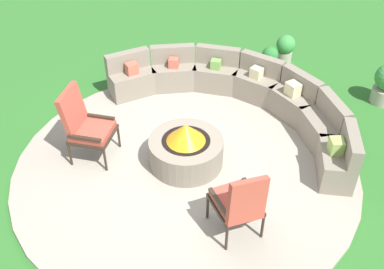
{
  "coord_description": "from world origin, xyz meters",
  "views": [
    {
      "loc": [
        2.25,
        -4.45,
        4.51
      ],
      "look_at": [
        0.0,
        0.2,
        0.45
      ],
      "focal_mm": 41.68,
      "sensor_mm": 36.0,
      "label": 1
    }
  ],
  "objects_px": {
    "lounge_chair_front_left": "(85,124)",
    "potted_plant_2": "(270,58)",
    "curved_stone_bench": "(242,96)",
    "potted_plant_1": "(285,48)",
    "fire_pit": "(186,148)",
    "lounge_chair_front_right": "(239,202)"
  },
  "relations": [
    {
      "from": "lounge_chair_front_left",
      "to": "lounge_chair_front_right",
      "type": "bearing_deg",
      "value": 67.79
    },
    {
      "from": "curved_stone_bench",
      "to": "potted_plant_2",
      "type": "xyz_separation_m",
      "value": [
        -0.04,
        1.64,
        -0.08
      ]
    },
    {
      "from": "lounge_chair_front_left",
      "to": "potted_plant_1",
      "type": "bearing_deg",
      "value": 144.31
    },
    {
      "from": "lounge_chair_front_right",
      "to": "potted_plant_2",
      "type": "height_order",
      "value": "lounge_chair_front_right"
    },
    {
      "from": "fire_pit",
      "to": "potted_plant_2",
      "type": "relative_size",
      "value": 2.12
    },
    {
      "from": "fire_pit",
      "to": "curved_stone_bench",
      "type": "xyz_separation_m",
      "value": [
        0.26,
        1.61,
        0.04
      ]
    },
    {
      "from": "lounge_chair_front_left",
      "to": "potted_plant_2",
      "type": "height_order",
      "value": "lounge_chair_front_left"
    },
    {
      "from": "potted_plant_1",
      "to": "potted_plant_2",
      "type": "relative_size",
      "value": 1.13
    },
    {
      "from": "fire_pit",
      "to": "lounge_chair_front_left",
      "type": "height_order",
      "value": "lounge_chair_front_left"
    },
    {
      "from": "lounge_chair_front_left",
      "to": "potted_plant_1",
      "type": "distance_m",
      "value": 4.6
    },
    {
      "from": "fire_pit",
      "to": "potted_plant_2",
      "type": "height_order",
      "value": "fire_pit"
    },
    {
      "from": "lounge_chair_front_right",
      "to": "potted_plant_2",
      "type": "distance_m",
      "value": 4.26
    },
    {
      "from": "fire_pit",
      "to": "lounge_chair_front_left",
      "type": "distance_m",
      "value": 1.51
    },
    {
      "from": "curved_stone_bench",
      "to": "potted_plant_1",
      "type": "height_order",
      "value": "curved_stone_bench"
    },
    {
      "from": "curved_stone_bench",
      "to": "lounge_chair_front_left",
      "type": "xyz_separation_m",
      "value": [
        -1.66,
        -2.08,
        0.26
      ]
    },
    {
      "from": "fire_pit",
      "to": "lounge_chair_front_right",
      "type": "bearing_deg",
      "value": -37.8
    },
    {
      "from": "curved_stone_bench",
      "to": "potted_plant_1",
      "type": "xyz_separation_m",
      "value": [
        0.13,
        2.14,
        -0.05
      ]
    },
    {
      "from": "curved_stone_bench",
      "to": "potted_plant_1",
      "type": "distance_m",
      "value": 2.15
    },
    {
      "from": "lounge_chair_front_left",
      "to": "lounge_chair_front_right",
      "type": "xyz_separation_m",
      "value": [
        2.56,
        -0.43,
        -0.04
      ]
    },
    {
      "from": "lounge_chair_front_right",
      "to": "potted_plant_2",
      "type": "relative_size",
      "value": 2.0
    },
    {
      "from": "lounge_chair_front_left",
      "to": "potted_plant_2",
      "type": "relative_size",
      "value": 2.2
    },
    {
      "from": "lounge_chair_front_left",
      "to": "potted_plant_1",
      "type": "relative_size",
      "value": 1.95
    }
  ]
}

